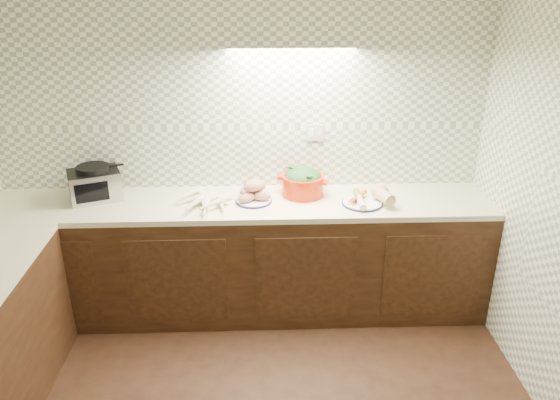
{
  "coord_description": "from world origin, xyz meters",
  "views": [
    {
      "loc": [
        0.15,
        -2.07,
        2.49
      ],
      "look_at": [
        0.27,
        1.25,
        1.02
      ],
      "focal_mm": 35.0,
      "sensor_mm": 36.0,
      "label": 1
    }
  ],
  "objects_px": {
    "parsnip_pile": "(198,201)",
    "sweet_potato_plate": "(253,193)",
    "toaster_oven": "(95,183)",
    "dutch_oven": "(303,182)",
    "veg_plate": "(370,196)",
    "onion_bowl": "(251,190)"
  },
  "relations": [
    {
      "from": "toaster_oven",
      "to": "onion_bowl",
      "type": "xyz_separation_m",
      "value": [
        1.12,
        0.02,
        -0.07
      ]
    },
    {
      "from": "onion_bowl",
      "to": "dutch_oven",
      "type": "xyz_separation_m",
      "value": [
        0.38,
        -0.01,
        0.06
      ]
    },
    {
      "from": "dutch_oven",
      "to": "parsnip_pile",
      "type": "bearing_deg",
      "value": -145.73
    },
    {
      "from": "toaster_oven",
      "to": "sweet_potato_plate",
      "type": "relative_size",
      "value": 1.6
    },
    {
      "from": "onion_bowl",
      "to": "dutch_oven",
      "type": "relative_size",
      "value": 0.37
    },
    {
      "from": "toaster_oven",
      "to": "veg_plate",
      "type": "relative_size",
      "value": 1.18
    },
    {
      "from": "toaster_oven",
      "to": "veg_plate",
      "type": "xyz_separation_m",
      "value": [
        1.97,
        -0.15,
        -0.07
      ]
    },
    {
      "from": "onion_bowl",
      "to": "sweet_potato_plate",
      "type": "bearing_deg",
      "value": -81.45
    },
    {
      "from": "dutch_oven",
      "to": "veg_plate",
      "type": "height_order",
      "value": "dutch_oven"
    },
    {
      "from": "toaster_oven",
      "to": "veg_plate",
      "type": "distance_m",
      "value": 1.98
    },
    {
      "from": "toaster_oven",
      "to": "onion_bowl",
      "type": "bearing_deg",
      "value": -20.53
    },
    {
      "from": "toaster_oven",
      "to": "sweet_potato_plate",
      "type": "bearing_deg",
      "value": -26.28
    },
    {
      "from": "toaster_oven",
      "to": "parsnip_pile",
      "type": "xyz_separation_m",
      "value": [
        0.75,
        -0.16,
        -0.08
      ]
    },
    {
      "from": "veg_plate",
      "to": "toaster_oven",
      "type": "bearing_deg",
      "value": 175.72
    },
    {
      "from": "toaster_oven",
      "to": "onion_bowl",
      "type": "distance_m",
      "value": 1.12
    },
    {
      "from": "sweet_potato_plate",
      "to": "onion_bowl",
      "type": "relative_size",
      "value": 1.81
    },
    {
      "from": "dutch_oven",
      "to": "toaster_oven",
      "type": "bearing_deg",
      "value": -158.35
    },
    {
      "from": "sweet_potato_plate",
      "to": "dutch_oven",
      "type": "height_order",
      "value": "dutch_oven"
    },
    {
      "from": "parsnip_pile",
      "to": "sweet_potato_plate",
      "type": "height_order",
      "value": "sweet_potato_plate"
    },
    {
      "from": "sweet_potato_plate",
      "to": "dutch_oven",
      "type": "distance_m",
      "value": 0.38
    },
    {
      "from": "veg_plate",
      "to": "sweet_potato_plate",
      "type": "bearing_deg",
      "value": 176.45
    },
    {
      "from": "veg_plate",
      "to": "dutch_oven",
      "type": "bearing_deg",
      "value": 161.51
    }
  ]
}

